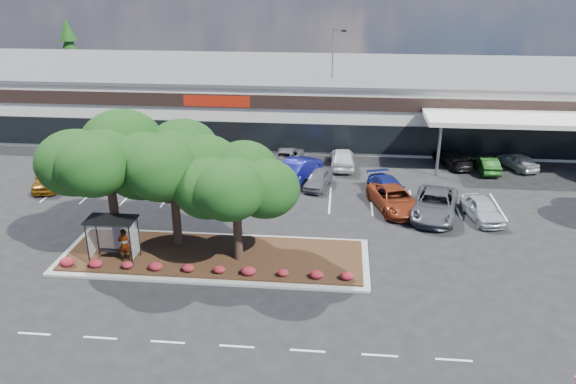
# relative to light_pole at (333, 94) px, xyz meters

# --- Properties ---
(ground) EXTENTS (160.00, 160.00, 0.00)m
(ground) POSITION_rel_light_pole_xyz_m (-4.19, -28.02, -4.79)
(ground) COLOR black
(ground) RESTS_ON ground
(retail_store) EXTENTS (80.40, 25.20, 6.25)m
(retail_store) POSITION_rel_light_pole_xyz_m (-4.13, 5.89, -1.64)
(retail_store) COLOR silver
(retail_store) RESTS_ON ground
(landscape_island) EXTENTS (18.00, 6.00, 0.26)m
(landscape_island) POSITION_rel_light_pole_xyz_m (-6.19, -24.02, -4.67)
(landscape_island) COLOR #989893
(landscape_island) RESTS_ON ground
(lane_markings) EXTENTS (33.12, 20.06, 0.01)m
(lane_markings) POSITION_rel_light_pole_xyz_m (-4.33, -17.59, -4.78)
(lane_markings) COLOR silver
(lane_markings) RESTS_ON ground
(shrub_row) EXTENTS (17.00, 0.80, 0.50)m
(shrub_row) POSITION_rel_light_pole_xyz_m (-6.19, -26.12, -4.28)
(shrub_row) COLOR maroon
(shrub_row) RESTS_ON landscape_island
(bus_shelter) EXTENTS (2.75, 1.55, 2.59)m
(bus_shelter) POSITION_rel_light_pole_xyz_m (-11.69, -25.07, -2.48)
(bus_shelter) COLOR black
(bus_shelter) RESTS_ON landscape_island
(island_tree_west) EXTENTS (7.20, 7.20, 7.89)m
(island_tree_west) POSITION_rel_light_pole_xyz_m (-12.19, -23.52, -0.58)
(island_tree_west) COLOR #17360D
(island_tree_west) RESTS_ON landscape_island
(island_tree_mid) EXTENTS (6.60, 6.60, 7.32)m
(island_tree_mid) POSITION_rel_light_pole_xyz_m (-8.69, -22.82, -0.87)
(island_tree_mid) COLOR #17360D
(island_tree_mid) RESTS_ON landscape_island
(island_tree_east) EXTENTS (5.80, 5.80, 6.50)m
(island_tree_east) POSITION_rel_light_pole_xyz_m (-4.69, -24.32, -1.28)
(island_tree_east) COLOR #17360D
(island_tree_east) RESTS_ON landscape_island
(conifer_north_west) EXTENTS (4.40, 4.40, 10.00)m
(conifer_north_west) POSITION_rel_light_pole_xyz_m (-34.19, 17.98, 0.21)
(conifer_north_west) COLOR #17360D
(conifer_north_west) RESTS_ON ground
(person_waiting) EXTENTS (0.80, 0.63, 1.93)m
(person_waiting) POSITION_rel_light_pole_xyz_m (-11.12, -25.11, -3.56)
(person_waiting) COLOR #594C47
(person_waiting) RESTS_ON landscape_island
(light_pole) EXTENTS (1.43, 0.59, 10.75)m
(light_pole) POSITION_rel_light_pole_xyz_m (0.00, 0.00, 0.00)
(light_pole) COLOR #989893
(light_pole) RESTS_ON ground
(survey_stake) EXTENTS (0.08, 0.14, 1.04)m
(survey_stake) POSITION_rel_light_pole_xyz_m (10.42, -33.90, -4.12)
(survey_stake) COLOR #96774E
(survey_stake) RESTS_ON ground
(car_0) EXTENTS (2.98, 5.05, 1.61)m
(car_0) POSITION_rel_light_pole_xyz_m (-21.35, -14.02, -3.98)
(car_0) COLOR brown
(car_0) RESTS_ON ground
(car_1) EXTENTS (3.77, 5.90, 1.59)m
(car_1) POSITION_rel_light_pole_xyz_m (-12.10, -12.91, -3.99)
(car_1) COLOR maroon
(car_1) RESTS_ON ground
(car_2) EXTENTS (3.37, 5.78, 1.51)m
(car_2) POSITION_rel_light_pole_xyz_m (-10.69, -13.79, -4.03)
(car_2) COLOR #14411F
(car_2) RESTS_ON ground
(car_3) EXTENTS (2.76, 5.67, 1.55)m
(car_3) POSITION_rel_light_pole_xyz_m (-8.82, -14.44, -4.01)
(car_3) COLOR #110C55
(car_3) RESTS_ON ground
(car_4) EXTENTS (2.40, 4.15, 1.33)m
(car_4) POSITION_rel_light_pole_xyz_m (-0.70, -12.07, -4.13)
(car_4) COLOR slate
(car_4) RESTS_ON ground
(car_5) EXTENTS (3.61, 5.43, 1.46)m
(car_5) POSITION_rel_light_pole_xyz_m (4.61, -13.71, -4.06)
(car_5) COLOR navy
(car_5) RESTS_ON ground
(car_6) EXTENTS (4.09, 6.11, 1.56)m
(car_6) POSITION_rel_light_pole_xyz_m (4.85, -15.77, -4.01)
(car_6) COLOR maroon
(car_6) RESTS_ON ground
(car_7) EXTENTS (4.14, 6.58, 1.69)m
(car_7) POSITION_rel_light_pole_xyz_m (7.49, -16.64, -3.94)
(car_7) COLOR #525459
(car_7) RESTS_ON ground
(car_8) EXTENTS (2.54, 4.61, 1.49)m
(car_8) POSITION_rel_light_pole_xyz_m (10.60, -16.85, -4.05)
(car_8) COLOR #B0B9BE
(car_8) RESTS_ON ground
(car_9) EXTENTS (2.82, 4.83, 1.50)m
(car_9) POSITION_rel_light_pole_xyz_m (-16.63, -6.77, -4.04)
(car_9) COLOR #17441C
(car_9) RESTS_ON ground
(car_10) EXTENTS (3.77, 6.33, 1.72)m
(car_10) POSITION_rel_light_pole_xyz_m (-12.37, -5.59, -3.93)
(car_10) COLOR navy
(car_10) RESTS_ON ground
(car_11) EXTENTS (3.45, 5.93, 1.62)m
(car_11) POSITION_rel_light_pole_xyz_m (-10.28, -8.60, -3.98)
(car_11) COLOR maroon
(car_11) RESTS_ON ground
(car_12) EXTENTS (3.59, 5.48, 1.71)m
(car_12) POSITION_rel_light_pole_xyz_m (-2.28, -9.98, -3.94)
(car_12) COLOR navy
(car_12) RESTS_ON ground
(car_13) EXTENTS (2.87, 5.24, 1.39)m
(car_13) POSITION_rel_light_pole_xyz_m (-3.62, -6.65, -4.09)
(car_13) COLOR slate
(car_13) RESTS_ON ground
(car_14) EXTENTS (2.15, 4.94, 1.66)m
(car_14) POSITION_rel_light_pole_xyz_m (1.13, -7.11, -3.96)
(car_14) COLOR silver
(car_14) RESTS_ON ground
(car_15) EXTENTS (3.17, 5.18, 1.40)m
(car_15) POSITION_rel_light_pole_xyz_m (10.53, -5.72, -4.09)
(car_15) COLOR black
(car_15) RESTS_ON ground
(car_16) EXTENTS (1.69, 4.22, 1.37)m
(car_16) POSITION_rel_light_pole_xyz_m (13.02, -7.03, -4.11)
(car_16) COLOR #174513
(car_16) RESTS_ON ground
(car_17) EXTENTS (3.13, 4.37, 1.38)m
(car_17) POSITION_rel_light_pole_xyz_m (15.83, -6.06, -4.10)
(car_17) COLOR #BDBDBD
(car_17) RESTS_ON ground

